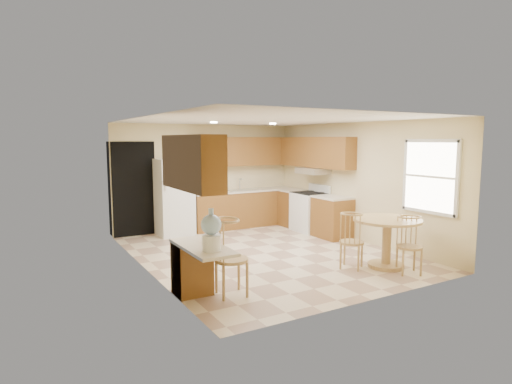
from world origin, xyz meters
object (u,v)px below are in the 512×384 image
stove (310,211)px  chair_table_b (414,241)px  refrigerator (174,197)px  chair_table_a (356,236)px  chair_desk (235,251)px  dining_table (387,235)px  water_crock (211,232)px

stove → chair_table_b: size_ratio=1.19×
refrigerator → chair_table_b: refrigerator is taller
chair_table_a → chair_desk: (-2.30, -0.13, 0.08)m
refrigerator → chair_table_b: (2.30, -4.69, -0.30)m
dining_table → refrigerator: bearing=118.4°
stove → chair_table_a: (-1.17, -2.79, 0.10)m
refrigerator → chair_desk: size_ratio=1.62×
chair_table_b → chair_desk: size_ratio=0.86×
dining_table → chair_table_a: chair_table_a is taller
refrigerator → chair_table_b: size_ratio=1.87×
stove → refrigerator: bearing=157.0°
chair_desk → stove: bearing=138.0°
stove → water_crock: size_ratio=2.06×
dining_table → chair_table_b: bearing=-84.5°
dining_table → chair_desk: (-2.85, 0.03, 0.10)m
dining_table → chair_desk: chair_desk is taller
refrigerator → water_crock: bearing=-103.4°
dining_table → chair_table_b: (0.05, -0.52, 0.01)m
stove → chair_table_b: (-0.57, -3.47, 0.09)m
dining_table → water_crock: bearing=-176.2°
stove → water_crock: bearing=-141.1°
chair_table_a → chair_table_b: chair_table_a is taller
water_crock → stove: bearing=38.9°
dining_table → chair_table_b: chair_table_b is taller
dining_table → stove: bearing=78.1°
dining_table → chair_table_a: size_ratio=1.21×
stove → dining_table: 3.02m
water_crock → refrigerator: bearing=76.6°
refrigerator → water_crock: size_ratio=3.23×
chair_table_a → water_crock: 2.81m
refrigerator → chair_desk: bearing=-98.2°
refrigerator → chair_table_b: bearing=-63.9°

